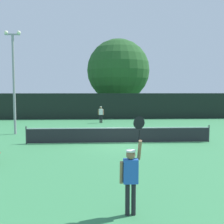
{
  "coord_description": "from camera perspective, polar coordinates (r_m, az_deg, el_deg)",
  "views": [
    {
      "loc": [
        -1.33,
        -16.65,
        3.26
      ],
      "look_at": [
        -0.14,
        5.61,
        1.47
      ],
      "focal_mm": 43.79,
      "sensor_mm": 36.0,
      "label": 1
    }
  ],
  "objects": [
    {
      "name": "light_pole",
      "position": [
        21.35,
        -19.84,
        7.19
      ],
      "size": [
        1.18,
        0.28,
        7.54
      ],
      "color": "gray",
      "rests_on": "ground"
    },
    {
      "name": "player_serving",
      "position": [
        7.26,
        3.99,
        -12.38
      ],
      "size": [
        0.68,
        0.4,
        2.58
      ],
      "color": "blue",
      "rests_on": "ground"
    },
    {
      "name": "player_receiving",
      "position": [
        27.08,
        -2.33,
        -0.18
      ],
      "size": [
        0.57,
        0.24,
        1.64
      ],
      "rotation": [
        0.0,
        0.0,
        3.14
      ],
      "color": "white",
      "rests_on": "ground"
    },
    {
      "name": "parked_car_near",
      "position": [
        38.66,
        -12.83,
        0.81
      ],
      "size": [
        1.92,
        4.2,
        1.69
      ],
      "rotation": [
        0.0,
        0.0,
        -0.0
      ],
      "color": "#B7B7BC",
      "rests_on": "ground"
    },
    {
      "name": "ground_plane",
      "position": [
        17.02,
        1.5,
        -6.45
      ],
      "size": [
        120.0,
        120.0,
        0.0
      ],
      "primitive_type": "plane",
      "color": "#387F4C"
    },
    {
      "name": "perimeter_fence",
      "position": [
        30.79,
        -0.57,
        1.23
      ],
      "size": [
        32.83,
        0.12,
        2.9
      ],
      "primitive_type": "cube",
      "color": "black",
      "rests_on": "ground"
    },
    {
      "name": "tennis_net",
      "position": [
        16.93,
        1.51,
        -4.75
      ],
      "size": [
        11.41,
        0.08,
        1.07
      ],
      "color": "#232328",
      "rests_on": "ground"
    },
    {
      "name": "large_tree",
      "position": [
        36.41,
        1.32,
        8.67
      ],
      "size": [
        8.19,
        8.19,
        9.94
      ],
      "color": "brown",
      "rests_on": "ground"
    },
    {
      "name": "tennis_ball",
      "position": [
        19.08,
        7.85,
        -5.18
      ],
      "size": [
        0.07,
        0.07,
        0.07
      ],
      "primitive_type": "sphere",
      "color": "#CCE033",
      "rests_on": "ground"
    }
  ]
}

